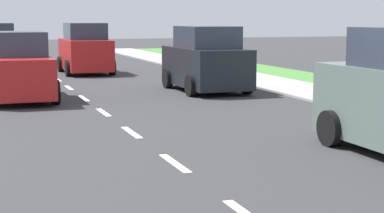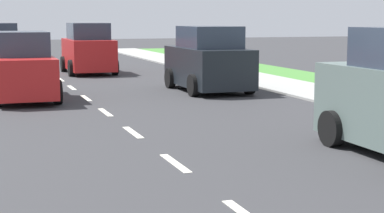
% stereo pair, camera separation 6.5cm
% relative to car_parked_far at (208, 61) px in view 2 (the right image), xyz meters
% --- Properties ---
extents(ground_plane, '(96.00, 96.00, 0.00)m').
position_rel_car_parked_far_xyz_m(ground_plane, '(-4.12, 2.67, -0.99)').
color(ground_plane, '#333335').
extents(lane_center_line, '(0.14, 46.40, 0.01)m').
position_rel_car_parked_far_xyz_m(lane_center_line, '(-4.12, 6.87, -0.98)').
color(lane_center_line, silver).
rests_on(lane_center_line, ground).
extents(car_parked_far, '(2.08, 3.97, 2.12)m').
position_rel_car_parked_far_xyz_m(car_parked_far, '(0.00, 0.00, 0.00)').
color(car_parked_far, black).
rests_on(car_parked_far, ground).
extents(car_outgoing_far, '(2.03, 3.88, 2.16)m').
position_rel_car_parked_far_xyz_m(car_outgoing_far, '(-2.61, 7.89, 0.02)').
color(car_outgoing_far, red).
rests_on(car_outgoing_far, ground).
extents(car_oncoming_second, '(1.86, 4.12, 1.99)m').
position_rel_car_parked_far_xyz_m(car_oncoming_second, '(-5.90, -0.35, -0.06)').
color(car_oncoming_second, red).
rests_on(car_oncoming_second, ground).
extents(car_oncoming_third, '(2.06, 4.12, 2.11)m').
position_rel_car_parked_far_xyz_m(car_oncoming_third, '(-6.00, 14.09, -0.00)').
color(car_oncoming_third, black).
rests_on(car_oncoming_third, ground).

